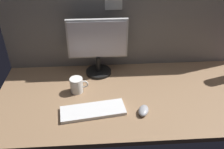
% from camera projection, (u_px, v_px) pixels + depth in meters
% --- Properties ---
extents(ground_plane, '(1.80, 0.80, 0.03)m').
position_uv_depth(ground_plane, '(139.00, 94.00, 1.55)').
color(ground_plane, '#8C6B4C').
extents(cubicle_wall_back, '(1.80, 0.06, 0.78)m').
position_uv_depth(cubicle_wall_back, '(134.00, 13.00, 1.64)').
color(cubicle_wall_back, gray).
rests_on(cubicle_wall_back, ground_plane).
extents(monitor, '(0.40, 0.18, 0.40)m').
position_uv_depth(monitor, '(98.00, 45.00, 1.61)').
color(monitor, black).
rests_on(monitor, ground_plane).
extents(keyboard, '(0.38, 0.18, 0.02)m').
position_uv_depth(keyboard, '(93.00, 111.00, 1.38)').
color(keyboard, silver).
rests_on(keyboard, ground_plane).
extents(mouse, '(0.09, 0.11, 0.03)m').
position_uv_depth(mouse, '(143.00, 111.00, 1.37)').
color(mouse, '#99999E').
rests_on(mouse, ground_plane).
extents(mug_ceramic_white, '(0.12, 0.08, 0.10)m').
position_uv_depth(mug_ceramic_white, '(77.00, 85.00, 1.52)').
color(mug_ceramic_white, white).
rests_on(mug_ceramic_white, ground_plane).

